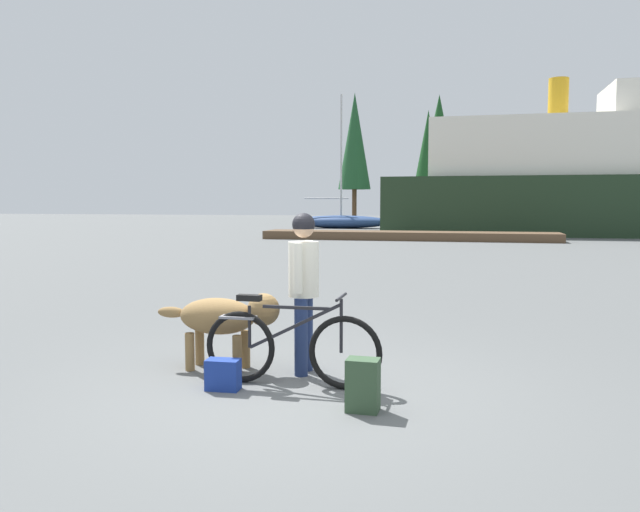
# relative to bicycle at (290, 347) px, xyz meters

# --- Properties ---
(ground_plane) EXTENTS (160.00, 160.00, 0.00)m
(ground_plane) POSITION_rel_bicycle_xyz_m (0.09, -0.20, -0.39)
(ground_plane) COLOR #595B5B
(bicycle) EXTENTS (1.79, 0.44, 0.91)m
(bicycle) POSITION_rel_bicycle_xyz_m (0.00, 0.00, 0.00)
(bicycle) COLOR black
(bicycle) RESTS_ON ground_plane
(person_cyclist) EXTENTS (0.32, 0.53, 1.69)m
(person_cyclist) POSITION_rel_bicycle_xyz_m (0.01, 0.48, 0.63)
(person_cyclist) COLOR navy
(person_cyclist) RESTS_ON ground_plane
(dog) EXTENTS (1.40, 0.46, 0.85)m
(dog) POSITION_rel_bicycle_xyz_m (-0.85, 0.42, 0.18)
(dog) COLOR olive
(dog) RESTS_ON ground_plane
(backpack) EXTENTS (0.28, 0.21, 0.46)m
(backpack) POSITION_rel_bicycle_xyz_m (0.82, -0.57, -0.16)
(backpack) COLOR #334C33
(backpack) RESTS_ON ground_plane
(handbag_pannier) EXTENTS (0.33, 0.20, 0.30)m
(handbag_pannier) POSITION_rel_bicycle_xyz_m (-0.59, -0.28, -0.24)
(handbag_pannier) COLOR navy
(handbag_pannier) RESTS_ON ground_plane
(dock_pier) EXTENTS (14.09, 2.15, 0.40)m
(dock_pier) POSITION_rel_bicycle_xyz_m (-1.17, 24.47, -0.19)
(dock_pier) COLOR brown
(dock_pier) RESTS_ON ground_plane
(ferry_boat) EXTENTS (25.01, 8.54, 8.80)m
(ferry_boat) POSITION_rel_bicycle_xyz_m (9.59, 32.25, 2.71)
(ferry_boat) COLOR #1E331E
(ferry_boat) RESTS_ON ground_plane
(sailboat_moored) EXTENTS (7.06, 1.98, 9.26)m
(sailboat_moored) POSITION_rel_bicycle_xyz_m (-7.05, 37.10, 0.12)
(sailboat_moored) COLOR navy
(sailboat_moored) RESTS_ON ground_plane
(pine_tree_far_left) EXTENTS (2.99, 2.99, 11.79)m
(pine_tree_far_left) POSITION_rel_bicycle_xyz_m (-8.63, 50.98, 6.97)
(pine_tree_far_left) COLOR #4C331E
(pine_tree_far_left) RESTS_ON ground_plane
(pine_tree_center) EXTENTS (2.83, 2.83, 9.97)m
(pine_tree_center) POSITION_rel_bicycle_xyz_m (-1.97, 50.80, 5.59)
(pine_tree_center) COLOR #4C331E
(pine_tree_center) RESTS_ON ground_plane
(pine_tree_far_right) EXTENTS (2.95, 2.95, 12.11)m
(pine_tree_far_right) POSITION_rel_bicycle_xyz_m (9.16, 52.52, 7.26)
(pine_tree_far_right) COLOR #4C331E
(pine_tree_far_right) RESTS_ON ground_plane
(pine_tree_mid_back) EXTENTS (4.17, 4.17, 12.14)m
(pine_tree_mid_back) POSITION_rel_bicycle_xyz_m (-1.29, 55.97, 6.85)
(pine_tree_mid_back) COLOR #4C331E
(pine_tree_mid_back) RESTS_ON ground_plane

